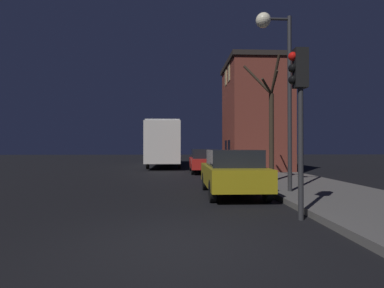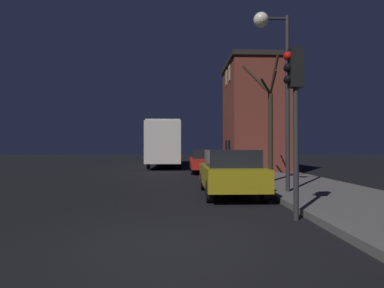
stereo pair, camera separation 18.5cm
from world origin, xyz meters
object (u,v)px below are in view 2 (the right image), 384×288
(bus, at_px, (167,141))
(traffic_light, at_px, (294,96))
(car_near_lane, at_px, (230,171))
(bare_tree, at_px, (269,120))
(streetlamp, at_px, (274,58))
(car_mid_lane, at_px, (204,160))

(bus, bearing_deg, traffic_light, -78.76)
(car_near_lane, bearing_deg, bare_tree, 52.12)
(streetlamp, bearing_deg, car_near_lane, 171.78)
(bare_tree, relative_size, car_near_lane, 1.35)
(streetlamp, height_order, traffic_light, streetlamp)
(streetlamp, bearing_deg, car_mid_lane, 100.13)
(bare_tree, distance_m, car_mid_lane, 7.04)
(bare_tree, relative_size, bus, 0.47)
(bare_tree, bearing_deg, car_near_lane, -127.88)
(traffic_light, bearing_deg, streetlamp, 80.64)
(bare_tree, relative_size, car_mid_lane, 1.25)
(traffic_light, distance_m, bare_tree, 6.41)
(streetlamp, relative_size, car_mid_lane, 1.41)
(car_near_lane, bearing_deg, traffic_light, -75.47)
(streetlamp, xyz_separation_m, traffic_light, (-0.54, -3.29, -1.85))
(streetlamp, height_order, bus, streetlamp)
(car_near_lane, distance_m, car_mid_lane, 9.09)
(traffic_light, bearing_deg, bare_tree, 78.62)
(bus, bearing_deg, car_mid_lane, -68.52)
(streetlamp, relative_size, bus, 0.53)
(traffic_light, bearing_deg, car_near_lane, 104.53)
(traffic_light, height_order, bus, traffic_light)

